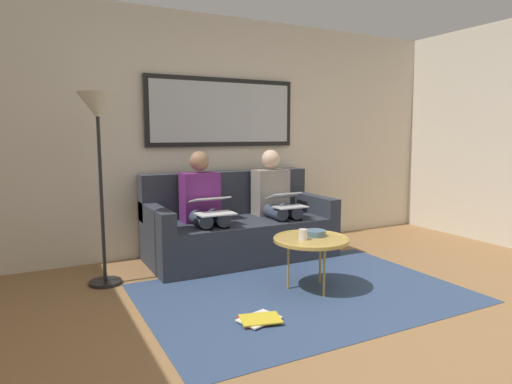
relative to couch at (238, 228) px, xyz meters
The scene contains 14 objects.
ground_plane 2.15m from the couch, 90.00° to the left, with size 6.00×5.20×0.10m, color olive.
wall_rear 1.10m from the couch, 90.00° to the right, with size 6.00×0.12×2.60m, color beige.
area_rug 1.30m from the couch, 90.00° to the left, with size 2.60×1.80×0.01m, color #33476B.
couch is the anchor object (origin of this frame).
framed_mirror 1.30m from the couch, 90.00° to the right, with size 1.75×0.05×0.75m.
coffee_table 1.23m from the couch, 94.97° to the left, with size 0.64×0.64×0.46m.
cup 1.24m from the couch, 90.75° to the left, with size 0.07×0.07×0.09m, color silver.
bowl 1.19m from the couch, 99.28° to the left, with size 0.18×0.18×0.05m, color slate.
person_left 0.52m from the couch, behind, with size 0.38×0.58×1.14m.
laptop_silver 0.61m from the couch, 143.10° to the left, with size 0.33×0.33×0.15m.
person_right 0.52m from the couch, ahead, with size 0.38×0.58×1.14m.
laptop_white 0.61m from the couch, 36.56° to the left, with size 0.36×0.37×0.16m.
magazine_stack 1.72m from the couch, 69.93° to the left, with size 0.33×0.29×0.03m.
standing_lamp 1.79m from the couch, 10.64° to the left, with size 0.32×0.32×1.66m.
Camera 1 is at (1.98, 2.10, 1.32)m, focal length 30.99 mm.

